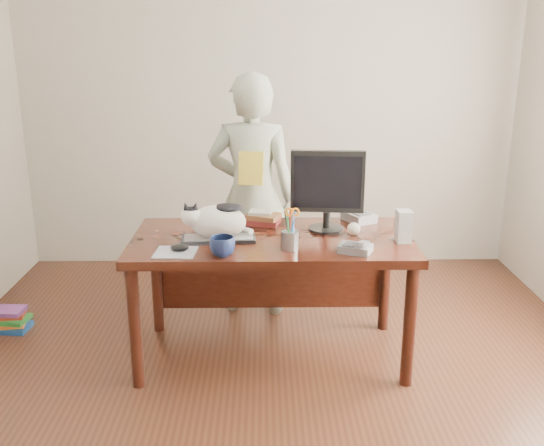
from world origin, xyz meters
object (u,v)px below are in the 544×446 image
at_px(desk, 272,257).
at_px(cat, 216,220).
at_px(keyboard, 219,239).
at_px(book_pile_b, 10,320).
at_px(pen_cup, 290,238).
at_px(monitor, 327,186).
at_px(book_stack, 262,218).
at_px(coffee_mug, 222,246).
at_px(baseball, 354,229).
at_px(mouse, 180,247).
at_px(speaker, 404,226).
at_px(phone, 356,248).
at_px(calculator, 359,217).
at_px(person, 252,196).

distance_m(desk, cat, 0.44).
distance_m(keyboard, book_pile_b, 1.63).
xyz_separation_m(desk, book_pile_b, (-1.72, 0.27, -0.53)).
bearing_deg(pen_cup, monitor, 54.95).
bearing_deg(book_pile_b, cat, -16.28).
relative_size(cat, book_stack, 1.65).
bearing_deg(pen_cup, coffee_mug, -164.33).
distance_m(desk, book_pile_b, 1.82).
relative_size(coffee_mug, baseball, 1.77).
height_order(mouse, book_stack, book_stack).
xyz_separation_m(speaker, baseball, (-0.26, 0.12, -0.05)).
relative_size(speaker, baseball, 2.39).
height_order(pen_cup, book_stack, pen_cup).
xyz_separation_m(desk, baseball, (0.47, -0.05, 0.19)).
bearing_deg(coffee_mug, keyboard, 98.70).
bearing_deg(phone, calculator, 104.11).
distance_m(monitor, mouse, 0.92).
distance_m(pen_cup, baseball, 0.45).
relative_size(desk, baseball, 21.21).
bearing_deg(coffee_mug, mouse, 162.28).
bearing_deg(baseball, desk, 174.24).
xyz_separation_m(desk, keyboard, (-0.30, -0.14, 0.16)).
xyz_separation_m(book_stack, person, (-0.07, 0.39, 0.04)).
bearing_deg(desk, pen_cup, -71.98).
distance_m(book_stack, book_pile_b, 1.81).
bearing_deg(speaker, mouse, -175.58).
height_order(calculator, book_pile_b, calculator).
xyz_separation_m(speaker, calculator, (-0.19, 0.41, -0.06)).
distance_m(coffee_mug, person, 0.99).
height_order(person, book_pile_b, person).
xyz_separation_m(keyboard, monitor, (0.62, 0.17, 0.26)).
bearing_deg(baseball, speaker, -25.01).
distance_m(baseball, book_stack, 0.58).
distance_m(monitor, book_pile_b, 2.27).
height_order(book_stack, person, person).
relative_size(pen_cup, person, 0.14).
relative_size(mouse, person, 0.06).
xyz_separation_m(pen_cup, baseball, (0.38, 0.24, -0.03)).
height_order(pen_cup, person, person).
relative_size(baseball, person, 0.05).
relative_size(baseball, book_pile_b, 0.29).
bearing_deg(phone, pen_cup, -164.25).
bearing_deg(coffee_mug, cat, 101.60).
height_order(desk, keyboard, keyboard).
relative_size(book_stack, person, 0.15).
relative_size(phone, speaker, 1.12).
height_order(desk, calculator, calculator).
bearing_deg(monitor, speaker, -20.76).
bearing_deg(desk, book_stack, 106.07).
bearing_deg(phone, keyboard, -171.42).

